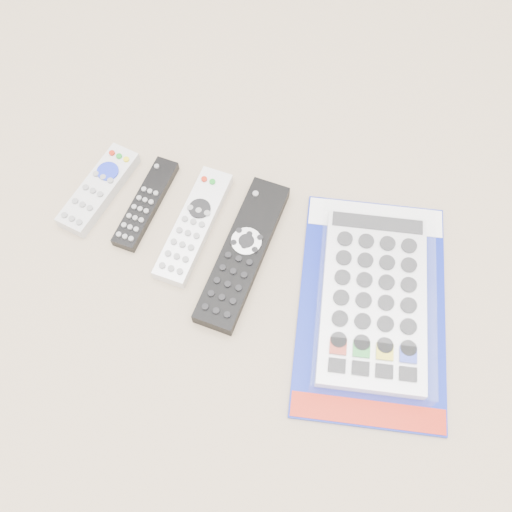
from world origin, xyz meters
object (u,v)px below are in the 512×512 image
(remote_silver_dvd, at_px, (194,225))
(jumbo_remote_packaged, at_px, (374,298))
(remote_small_grey, at_px, (99,189))
(remote_slim_black, at_px, (146,204))
(remote_large_black, at_px, (243,253))

(remote_silver_dvd, xyz_separation_m, jumbo_remote_packaged, (0.27, -0.04, 0.01))
(remote_small_grey, xyz_separation_m, remote_silver_dvd, (0.16, -0.02, -0.00))
(remote_slim_black, distance_m, remote_large_black, 0.17)
(jumbo_remote_packaged, bearing_deg, remote_small_grey, 162.77)
(remote_large_black, bearing_deg, jumbo_remote_packaged, -1.21)
(remote_slim_black, relative_size, remote_silver_dvd, 0.83)
(remote_small_grey, relative_size, remote_silver_dvd, 0.83)
(remote_small_grey, distance_m, jumbo_remote_packaged, 0.43)
(remote_small_grey, xyz_separation_m, remote_slim_black, (0.08, -0.00, -0.00))
(remote_small_grey, relative_size, jumbo_remote_packaged, 0.45)
(remote_slim_black, distance_m, jumbo_remote_packaged, 0.36)
(remote_large_black, xyz_separation_m, jumbo_remote_packaged, (0.19, -0.02, 0.01))
(jumbo_remote_packaged, bearing_deg, remote_large_black, 165.17)
(remote_silver_dvd, height_order, remote_large_black, remote_large_black)
(remote_small_grey, bearing_deg, remote_silver_dvd, 4.40)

